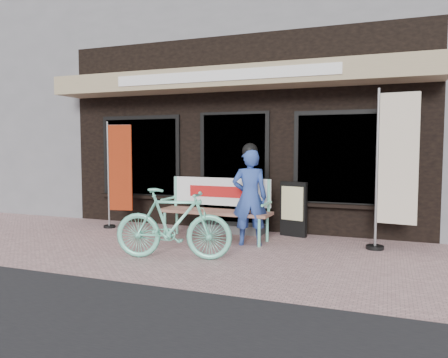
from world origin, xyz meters
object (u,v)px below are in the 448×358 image
at_px(nobori_cream, 394,167).
at_px(bench, 217,203).
at_px(menu_stand, 293,208).
at_px(bicycle, 173,224).
at_px(nobori_red, 118,173).
at_px(person, 250,195).

bearing_deg(nobori_cream, bench, -170.83).
bearing_deg(menu_stand, nobori_cream, -4.10).
relative_size(bicycle, nobori_red, 0.81).
bearing_deg(nobori_cream, menu_stand, 168.56).
distance_m(bicycle, nobori_red, 2.70).
bearing_deg(person, nobori_cream, -10.26).
xyz_separation_m(bench, nobori_red, (-2.12, 0.23, 0.45)).
xyz_separation_m(bicycle, menu_stand, (1.24, 2.09, -0.01)).
xyz_separation_m(bench, person, (0.65, -0.25, 0.19)).
bearing_deg(menu_stand, person, -105.77).
height_order(nobori_red, nobori_cream, nobori_cream).
bearing_deg(bicycle, person, -44.32).
distance_m(bench, bicycle, 1.46).
relative_size(bench, menu_stand, 2.01).
xyz_separation_m(person, menu_stand, (0.51, 0.89, -0.31)).
bearing_deg(nobori_cream, bicycle, -144.44).
xyz_separation_m(nobori_cream, menu_stand, (-1.60, 0.53, -0.76)).
bearing_deg(nobori_red, menu_stand, -2.40).
distance_m(person, nobori_red, 2.82).
xyz_separation_m(bench, bicycle, (-0.08, -1.45, -0.11)).
xyz_separation_m(person, nobori_cream, (2.12, 0.37, 0.46)).
xyz_separation_m(bench, menu_stand, (1.16, 0.64, -0.11)).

